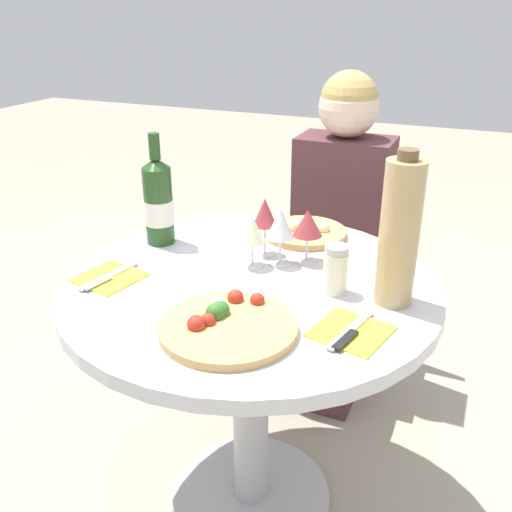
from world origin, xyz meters
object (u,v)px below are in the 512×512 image
at_px(dining_table, 250,334).
at_px(tall_carafe, 399,233).
at_px(chair_behind_diner, 342,272).
at_px(seated_diner, 335,250).
at_px(wine_bottle, 158,202).
at_px(pizza_large, 227,325).

xyz_separation_m(dining_table, tall_carafe, (0.35, 0.03, 0.33)).
relative_size(dining_table, chair_behind_diner, 1.15).
height_order(dining_table, seated_diner, seated_diner).
height_order(chair_behind_diner, tall_carafe, tall_carafe).
bearing_deg(tall_carafe, dining_table, -174.86).
relative_size(wine_bottle, tall_carafe, 0.88).
height_order(chair_behind_diner, pizza_large, chair_behind_diner).
relative_size(chair_behind_diner, pizza_large, 2.77).
xyz_separation_m(dining_table, seated_diner, (0.04, 0.70, -0.03)).
bearing_deg(tall_carafe, wine_bottle, 172.01).
bearing_deg(wine_bottle, pizza_large, -43.18).
relative_size(chair_behind_diner, seated_diner, 0.70).
relative_size(dining_table, seated_diner, 0.81).
bearing_deg(tall_carafe, pizza_large, -138.36).
bearing_deg(wine_bottle, chair_behind_diner, 61.60).
relative_size(dining_table, pizza_large, 3.19).
height_order(dining_table, chair_behind_diner, chair_behind_diner).
height_order(dining_table, wine_bottle, wine_bottle).
relative_size(pizza_large, tall_carafe, 0.82).
bearing_deg(pizza_large, seated_diner, 90.85).
distance_m(dining_table, seated_diner, 0.70).
bearing_deg(dining_table, pizza_large, -78.31).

